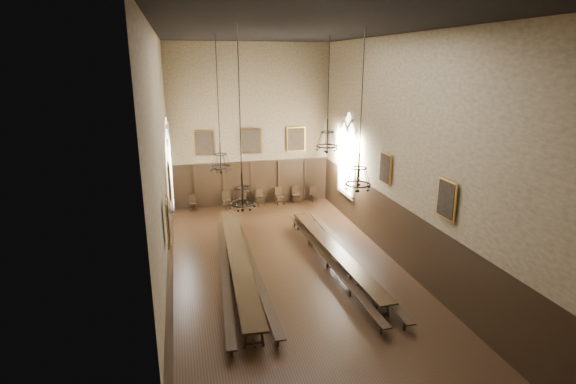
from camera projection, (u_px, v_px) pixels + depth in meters
name	position (u px, v px, depth m)	size (l,w,h in m)	color
floor	(289.00, 271.00, 17.82)	(9.00, 18.00, 0.02)	black
ceiling	(290.00, 30.00, 15.29)	(9.00, 18.00, 0.02)	black
wall_back	(250.00, 127.00, 24.95)	(9.00, 0.02, 9.00)	#907958
wall_front	(409.00, 262.00, 8.16)	(9.00, 0.02, 9.00)	#907958
wall_left	(163.00, 166.00, 15.52)	(0.02, 18.00, 9.00)	#907958
wall_right	(401.00, 154.00, 17.59)	(0.02, 18.00, 9.00)	#907958
wainscot_panelling	(289.00, 241.00, 17.47)	(9.00, 18.00, 2.50)	black
table_left	(239.00, 264.00, 17.44)	(1.20, 10.59, 0.82)	black
table_right	(334.00, 256.00, 18.28)	(1.04, 9.16, 0.71)	black
bench_left_outer	(225.00, 272.00, 17.04)	(0.99, 10.20, 0.46)	black
bench_left_inner	(252.00, 266.00, 17.56)	(0.38, 10.53, 0.47)	black
bench_right_inner	(327.00, 261.00, 18.01)	(0.57, 10.34, 0.47)	black
bench_right_outer	(349.00, 257.00, 18.33)	(0.41, 10.55, 0.47)	black
chair_0	(193.00, 206.00, 24.88)	(0.46, 0.46, 0.91)	black
chair_2	(227.00, 203.00, 25.37)	(0.48, 0.48, 0.98)	black
chair_3	(243.00, 202.00, 25.61)	(0.41, 0.41, 0.91)	black
chair_4	(260.00, 201.00, 25.78)	(0.47, 0.47, 0.95)	black
chair_5	(279.00, 199.00, 25.99)	(0.52, 0.52, 1.00)	black
chair_6	(296.00, 198.00, 26.33)	(0.44, 0.44, 0.98)	black
chair_7	(314.00, 197.00, 26.49)	(0.45, 0.45, 0.89)	black
chandelier_back_left	(220.00, 158.00, 18.12)	(0.81, 0.81, 5.28)	black
chandelier_back_right	(327.00, 139.00, 19.18)	(0.94, 0.94, 4.67)	black
chandelier_front_left	(242.00, 191.00, 13.71)	(0.77, 0.77, 5.35)	black
chandelier_front_right	(358.00, 174.00, 14.61)	(0.84, 0.84, 5.02)	black
portrait_back_0	(204.00, 143.00, 24.46)	(1.10, 0.12, 1.40)	#B07D2A
portrait_back_1	(251.00, 141.00, 25.06)	(1.10, 0.12, 1.40)	#B07D2A
portrait_back_2	(296.00, 139.00, 25.65)	(1.10, 0.12, 1.40)	#B07D2A
portrait_left_0	(169.00, 181.00, 16.71)	(0.12, 1.00, 1.30)	#B07D2A
portrait_left_1	(168.00, 222.00, 12.52)	(0.12, 1.00, 1.30)	#B07D2A
portrait_right_0	(385.00, 168.00, 18.72)	(0.12, 1.00, 1.30)	#B07D2A
portrait_right_1	(447.00, 199.00, 14.52)	(0.12, 1.00, 1.30)	#B07D2A
window_right	(347.00, 154.00, 23.01)	(0.20, 2.20, 4.60)	white
window_left	(169.00, 163.00, 20.98)	(0.20, 2.20, 4.60)	white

